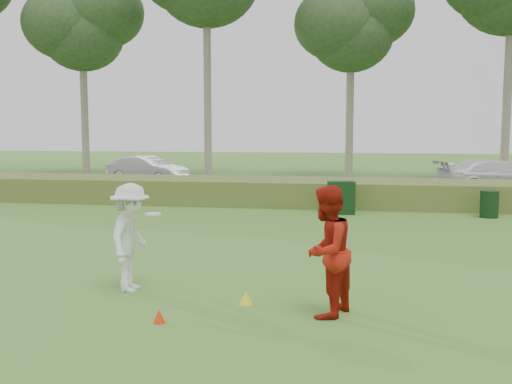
% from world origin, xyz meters
% --- Properties ---
extents(ground, '(120.00, 120.00, 0.00)m').
position_xyz_m(ground, '(0.00, 0.00, 0.00)').
color(ground, '#3C7527').
rests_on(ground, ground).
extents(reed_strip, '(80.00, 3.00, 0.90)m').
position_xyz_m(reed_strip, '(0.00, 12.00, 0.45)').
color(reed_strip, '#526428').
rests_on(reed_strip, ground).
extents(park_road, '(80.00, 6.00, 0.06)m').
position_xyz_m(park_road, '(0.00, 17.00, 0.03)').
color(park_road, '#2D2D2D').
rests_on(park_road, ground).
extents(tree_2, '(6.50, 6.50, 12.00)m').
position_xyz_m(tree_2, '(-14.00, 24.00, 8.97)').
color(tree_2, gray).
rests_on(tree_2, ground).
extents(tree_4, '(6.24, 6.24, 11.50)m').
position_xyz_m(tree_4, '(2.00, 24.50, 8.59)').
color(tree_4, gray).
rests_on(tree_4, ground).
extents(player_white, '(0.89, 1.21, 1.84)m').
position_xyz_m(player_white, '(-1.50, 0.11, 0.92)').
color(player_white, white).
rests_on(player_white, ground).
extents(player_red, '(1.03, 1.14, 1.93)m').
position_xyz_m(player_red, '(1.83, -0.67, 0.96)').
color(player_red, '#A61A0E').
rests_on(player_red, ground).
extents(cone_orange, '(0.18, 0.18, 0.19)m').
position_xyz_m(cone_orange, '(-0.49, -1.39, 0.10)').
color(cone_orange, red).
rests_on(cone_orange, ground).
extents(cone_yellow, '(0.20, 0.20, 0.22)m').
position_xyz_m(cone_yellow, '(0.57, -0.33, 0.11)').
color(cone_yellow, yellow).
rests_on(cone_yellow, ground).
extents(utility_cabinet, '(0.93, 0.66, 1.07)m').
position_xyz_m(utility_cabinet, '(1.84, 9.72, 0.53)').
color(utility_cabinet, black).
rests_on(utility_cabinet, ground).
extents(trash_bin, '(0.71, 0.71, 0.84)m').
position_xyz_m(trash_bin, '(6.43, 9.72, 0.42)').
color(trash_bin, black).
rests_on(trash_bin, ground).
extents(car_mid, '(4.49, 2.80, 1.40)m').
position_xyz_m(car_mid, '(-7.73, 17.84, 0.76)').
color(car_mid, silver).
rests_on(car_mid, park_road).
extents(car_right, '(5.30, 3.07, 1.44)m').
position_xyz_m(car_right, '(8.16, 16.09, 0.78)').
color(car_right, white).
rests_on(car_right, park_road).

